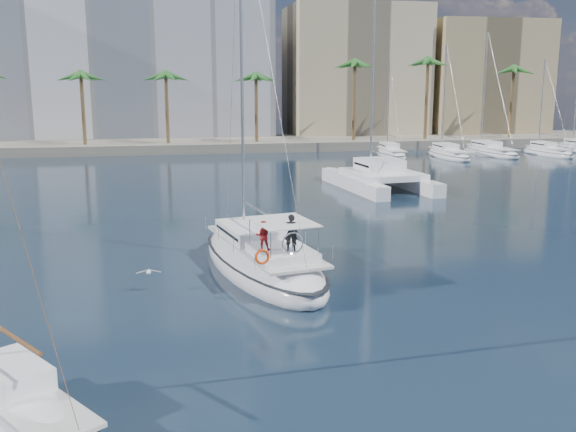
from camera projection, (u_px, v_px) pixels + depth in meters
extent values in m
plane|color=black|center=(322.00, 284.00, 28.42)|extent=(160.00, 160.00, 0.00)
cube|color=gray|center=(216.00, 144.00, 86.97)|extent=(120.00, 14.00, 1.20)
cube|color=white|center=(125.00, 46.00, 93.60)|extent=(42.00, 16.00, 28.00)
cube|color=#C4B18C|center=(354.00, 74.00, 97.72)|extent=(20.00, 14.00, 20.00)
cube|color=tan|center=(482.00, 81.00, 99.65)|extent=(18.00, 12.00, 18.00)
cylinder|color=brown|center=(217.00, 111.00, 82.18)|extent=(0.44, 0.44, 10.50)
sphere|color=#286525|center=(216.00, 69.00, 81.11)|extent=(3.60, 3.60, 3.60)
cylinder|color=brown|center=(464.00, 109.00, 88.37)|extent=(0.44, 0.44, 10.50)
sphere|color=#286525|center=(466.00, 70.00, 87.30)|extent=(3.60, 3.60, 3.60)
ellipsoid|color=white|center=(262.00, 264.00, 30.23)|extent=(6.31, 12.89, 2.56)
ellipsoid|color=black|center=(262.00, 256.00, 30.16)|extent=(6.37, 13.01, 0.18)
cube|color=silver|center=(263.00, 245.00, 29.82)|extent=(4.58, 9.63, 0.12)
cube|color=white|center=(253.00, 231.00, 31.04)|extent=(3.40, 4.48, 0.60)
cube|color=black|center=(253.00, 231.00, 31.03)|extent=(3.32, 4.02, 0.14)
cylinder|color=#B7BABF|center=(242.00, 67.00, 30.74)|extent=(0.15, 0.15, 16.19)
cylinder|color=#B7BABF|center=(260.00, 211.00, 29.82)|extent=(1.10, 4.91, 0.11)
cube|color=white|center=(282.00, 252.00, 27.62)|extent=(2.91, 3.49, 0.36)
cube|color=white|center=(283.00, 222.00, 27.23)|extent=(2.91, 3.49, 0.04)
torus|color=silver|center=(293.00, 243.00, 26.40)|extent=(0.95, 0.25, 0.96)
torus|color=#F6400C|center=(262.00, 257.00, 25.48)|extent=(0.66, 0.32, 0.64)
imported|color=black|center=(291.00, 233.00, 26.93)|extent=(0.63, 0.46, 1.59)
imported|color=maroon|center=(263.00, 235.00, 27.12)|extent=(0.67, 0.54, 1.28)
ellipsoid|color=white|center=(23.00, 419.00, 16.53)|extent=(6.00, 7.21, 1.70)
ellipsoid|color=black|center=(22.00, 410.00, 16.48)|extent=(6.05, 7.28, 0.18)
cube|color=silver|center=(24.00, 397.00, 16.30)|extent=(4.43, 5.36, 0.12)
cube|color=white|center=(9.00, 374.00, 16.80)|extent=(2.60, 2.81, 0.60)
cube|color=black|center=(9.00, 373.00, 16.80)|extent=(2.46, 2.59, 0.14)
cylinder|color=brown|center=(15.00, 338.00, 16.13)|extent=(1.76, 2.45, 0.11)
cube|color=white|center=(353.00, 183.00, 53.40)|extent=(2.48, 11.92, 1.10)
cube|color=white|center=(404.00, 181.00, 54.75)|extent=(2.48, 11.92, 1.10)
cube|color=white|center=(382.00, 174.00, 53.37)|extent=(6.01, 7.06, 0.50)
cube|color=white|center=(379.00, 165.00, 53.78)|extent=(3.63, 3.89, 1.00)
cube|color=black|center=(379.00, 164.00, 53.77)|extent=(3.60, 3.42, 0.18)
cylinder|color=#B7BABF|center=(373.00, 75.00, 53.94)|extent=(0.18, 0.18, 15.81)
ellipsoid|color=silver|center=(149.00, 272.00, 27.10)|extent=(0.21, 0.41, 0.19)
sphere|color=silver|center=(149.00, 270.00, 27.28)|extent=(0.11, 0.11, 0.11)
cube|color=gray|center=(141.00, 272.00, 27.04)|extent=(0.47, 0.17, 0.11)
cube|color=gray|center=(156.00, 271.00, 27.14)|extent=(0.47, 0.17, 0.11)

